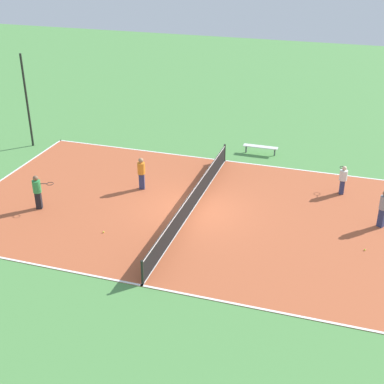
# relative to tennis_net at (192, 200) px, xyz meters

# --- Properties ---
(ground_plane) EXTENTS (80.00, 80.00, 0.00)m
(ground_plane) POSITION_rel_tennis_net_xyz_m (0.00, 0.00, -0.51)
(ground_plane) COLOR #518E47
(court_surface) EXTENTS (11.65, 19.85, 0.02)m
(court_surface) POSITION_rel_tennis_net_xyz_m (0.00, 0.00, -0.50)
(court_surface) COLOR #B75633
(court_surface) RESTS_ON ground_plane
(tennis_net) EXTENTS (11.45, 0.10, 0.95)m
(tennis_net) POSITION_rel_tennis_net_xyz_m (0.00, 0.00, 0.00)
(tennis_net) COLOR black
(tennis_net) RESTS_ON court_surface
(bench) EXTENTS (0.36, 1.89, 0.45)m
(bench) POSITION_rel_tennis_net_xyz_m (7.30, -1.61, -0.11)
(bench) COLOR silver
(bench) RESTS_ON ground_plane
(player_center_orange) EXTENTS (0.44, 0.44, 1.57)m
(player_center_orange) POSITION_rel_tennis_net_xyz_m (1.30, 2.90, 0.40)
(player_center_orange) COLOR navy
(player_center_orange) RESTS_ON court_surface
(player_baseline_gray) EXTENTS (0.49, 0.49, 1.65)m
(player_baseline_gray) POSITION_rel_tennis_net_xyz_m (1.00, -7.89, 0.45)
(player_baseline_gray) COLOR navy
(player_baseline_gray) RESTS_ON court_surface
(player_far_green) EXTENTS (0.58, 0.99, 1.58)m
(player_far_green) POSITION_rel_tennis_net_xyz_m (-1.89, 6.46, 0.42)
(player_far_green) COLOR black
(player_far_green) RESTS_ON court_surface
(player_far_white) EXTENTS (0.97, 0.44, 1.38)m
(player_far_white) POSITION_rel_tennis_net_xyz_m (3.65, -6.15, 0.29)
(player_far_white) COLOR navy
(player_far_white) RESTS_ON court_surface
(tennis_ball_far_baseline) EXTENTS (0.07, 0.07, 0.07)m
(tennis_ball_far_baseline) POSITION_rel_tennis_net_xyz_m (-1.12, -7.34, -0.45)
(tennis_ball_far_baseline) COLOR #CCE033
(tennis_ball_far_baseline) RESTS_ON court_surface
(tennis_ball_midcourt) EXTENTS (0.07, 0.07, 0.07)m
(tennis_ball_midcourt) POSITION_rel_tennis_net_xyz_m (-2.96, 2.85, -0.45)
(tennis_ball_midcourt) COLOR #CCE033
(tennis_ball_midcourt) RESTS_ON court_surface
(fence_post_back_right) EXTENTS (0.12, 0.12, 5.20)m
(fence_post_back_right) POSITION_rel_tennis_net_xyz_m (4.62, 10.96, 2.09)
(fence_post_back_right) COLOR black
(fence_post_back_right) RESTS_ON ground_plane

